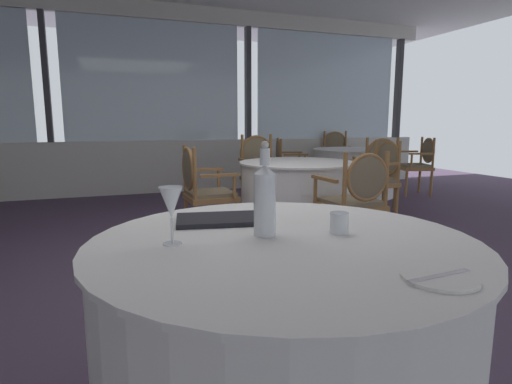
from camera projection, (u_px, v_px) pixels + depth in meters
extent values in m
plane|color=#47384C|center=(226.00, 277.00, 3.08)|extent=(14.11, 14.11, 0.00)
cube|color=beige|center=(158.00, 167.00, 6.78)|extent=(9.96, 0.12, 0.85)
cube|color=beige|center=(152.00, 10.00, 6.38)|extent=(9.96, 0.12, 0.25)
cube|color=silver|center=(155.00, 81.00, 6.58)|extent=(2.74, 0.02, 1.87)
cube|color=#333338|center=(46.00, 78.00, 6.04)|extent=(0.08, 0.14, 1.87)
cube|color=silver|center=(328.00, 87.00, 7.62)|extent=(2.74, 0.02, 1.87)
cube|color=#333338|center=(248.00, 84.00, 7.08)|extent=(0.08, 0.14, 1.87)
cube|color=#333338|center=(398.00, 89.00, 8.12)|extent=(0.08, 0.14, 1.87)
cylinder|color=white|center=(283.00, 242.00, 1.46)|extent=(1.37, 1.37, 0.02)
cylinder|color=white|center=(282.00, 338.00, 1.52)|extent=(1.33, 1.33, 0.71)
cylinder|color=white|center=(439.00, 278.00, 1.08)|extent=(0.20, 0.20, 0.01)
cube|color=silver|center=(439.00, 276.00, 1.08)|extent=(0.21, 0.04, 0.00)
cylinder|color=white|center=(265.00, 205.00, 1.49)|extent=(0.08, 0.08, 0.23)
cone|color=white|center=(265.00, 169.00, 1.47)|extent=(0.08, 0.08, 0.03)
cylinder|color=white|center=(265.00, 157.00, 1.46)|extent=(0.04, 0.04, 0.06)
sphere|color=silver|center=(265.00, 145.00, 1.46)|extent=(0.03, 0.03, 0.03)
cylinder|color=white|center=(172.00, 244.00, 1.40)|extent=(0.06, 0.06, 0.00)
cylinder|color=white|center=(172.00, 231.00, 1.39)|extent=(0.01, 0.01, 0.09)
cone|color=white|center=(171.00, 203.00, 1.37)|extent=(0.08, 0.08, 0.11)
cylinder|color=white|center=(339.00, 223.00, 1.53)|extent=(0.07, 0.07, 0.08)
cube|color=black|center=(218.00, 219.00, 1.71)|extent=(0.37, 0.28, 0.02)
cylinder|color=white|center=(298.00, 163.00, 4.34)|extent=(1.23, 1.23, 0.02)
cylinder|color=white|center=(297.00, 197.00, 4.40)|extent=(1.20, 1.20, 0.71)
cube|color=olive|center=(211.00, 197.00, 4.04)|extent=(0.48, 0.48, 0.05)
cube|color=#75664C|center=(211.00, 193.00, 4.03)|extent=(0.44, 0.44, 0.04)
cylinder|color=olive|center=(224.00, 214.00, 4.33)|extent=(0.04, 0.04, 0.39)
cylinder|color=olive|center=(237.00, 222.00, 3.97)|extent=(0.04, 0.04, 0.39)
cylinder|color=olive|center=(186.00, 217.00, 4.19)|extent=(0.04, 0.04, 0.39)
cylinder|color=olive|center=(196.00, 226.00, 3.82)|extent=(0.04, 0.04, 0.39)
cylinder|color=olive|center=(185.00, 169.00, 4.10)|extent=(0.04, 0.04, 0.48)
cylinder|color=olive|center=(195.00, 174.00, 3.74)|extent=(0.04, 0.04, 0.48)
ellipsoid|color=#75664C|center=(188.00, 169.00, 3.91)|extent=(0.07, 0.39, 0.40)
torus|color=olive|center=(188.00, 169.00, 3.91)|extent=(0.05, 0.41, 0.41)
cube|color=olive|center=(205.00, 170.00, 4.24)|extent=(0.37, 0.05, 0.03)
cylinder|color=olive|center=(219.00, 180.00, 4.31)|extent=(0.03, 0.03, 0.22)
cube|color=olive|center=(220.00, 175.00, 3.78)|extent=(0.37, 0.05, 0.03)
cylinder|color=olive|center=(234.00, 186.00, 3.85)|extent=(0.03, 0.03, 0.22)
cube|color=olive|center=(350.00, 206.00, 3.52)|extent=(0.48, 0.48, 0.05)
cube|color=#75664C|center=(350.00, 201.00, 3.51)|extent=(0.44, 0.44, 0.04)
cylinder|color=olive|center=(317.00, 229.00, 3.66)|extent=(0.04, 0.04, 0.41)
cylinder|color=olive|center=(355.00, 225.00, 3.81)|extent=(0.04, 0.04, 0.41)
cylinder|color=olive|center=(343.00, 241.00, 3.30)|extent=(0.04, 0.04, 0.41)
cylinder|color=olive|center=(383.00, 236.00, 3.45)|extent=(0.04, 0.04, 0.41)
cylinder|color=olive|center=(345.00, 181.00, 3.22)|extent=(0.04, 0.04, 0.45)
cylinder|color=olive|center=(386.00, 179.00, 3.37)|extent=(0.04, 0.04, 0.45)
ellipsoid|color=#75664C|center=(367.00, 178.00, 3.27)|extent=(0.39, 0.07, 0.38)
torus|color=olive|center=(367.00, 178.00, 3.27)|extent=(0.39, 0.05, 0.39)
cube|color=olive|center=(324.00, 179.00, 3.40)|extent=(0.05, 0.37, 0.03)
cylinder|color=olive|center=(315.00, 189.00, 3.55)|extent=(0.03, 0.03, 0.22)
cube|color=olive|center=(374.00, 176.00, 3.59)|extent=(0.05, 0.37, 0.03)
cylinder|color=olive|center=(364.00, 186.00, 3.73)|extent=(0.03, 0.03, 0.22)
cube|color=olive|center=(372.00, 184.00, 4.74)|extent=(0.48, 0.48, 0.05)
cube|color=#75664C|center=(372.00, 180.00, 4.74)|extent=(0.44, 0.44, 0.04)
cylinder|color=olive|center=(367.00, 208.00, 4.53)|extent=(0.04, 0.04, 0.42)
cylinder|color=olive|center=(346.00, 202.00, 4.89)|extent=(0.04, 0.04, 0.42)
cylinder|color=olive|center=(396.00, 206.00, 4.67)|extent=(0.04, 0.04, 0.42)
cylinder|color=olive|center=(374.00, 200.00, 5.04)|extent=(0.04, 0.04, 0.42)
cylinder|color=olive|center=(399.00, 162.00, 4.59)|extent=(0.04, 0.04, 0.47)
cylinder|color=olive|center=(376.00, 159.00, 4.96)|extent=(0.04, 0.04, 0.47)
ellipsoid|color=#75664C|center=(388.00, 158.00, 4.78)|extent=(0.07, 0.39, 0.39)
torus|color=olive|center=(388.00, 158.00, 4.78)|extent=(0.05, 0.41, 0.40)
cube|color=olive|center=(386.00, 164.00, 4.47)|extent=(0.37, 0.05, 0.03)
cylinder|color=olive|center=(375.00, 175.00, 4.43)|extent=(0.03, 0.03, 0.22)
cube|color=olive|center=(358.00, 160.00, 4.92)|extent=(0.37, 0.05, 0.03)
cylinder|color=olive|center=(348.00, 170.00, 4.89)|extent=(0.03, 0.03, 0.22)
cube|color=olive|center=(263.00, 179.00, 5.27)|extent=(0.48, 0.48, 0.05)
cube|color=#75664C|center=(263.00, 175.00, 5.26)|extent=(0.44, 0.44, 0.04)
cylinder|color=olive|center=(283.00, 198.00, 5.20)|extent=(0.04, 0.04, 0.41)
cylinder|color=olive|center=(254.00, 200.00, 5.05)|extent=(0.04, 0.04, 0.41)
cylinder|color=olive|center=(270.00, 193.00, 5.56)|extent=(0.04, 0.04, 0.41)
cylinder|color=olive|center=(242.00, 195.00, 5.41)|extent=(0.04, 0.04, 0.41)
cylinder|color=olive|center=(271.00, 154.00, 5.48)|extent=(0.04, 0.04, 0.53)
cylinder|color=olive|center=(242.00, 155.00, 5.33)|extent=(0.04, 0.04, 0.53)
ellipsoid|color=#75664C|center=(256.00, 153.00, 5.41)|extent=(0.39, 0.07, 0.44)
torus|color=olive|center=(256.00, 153.00, 5.41)|extent=(0.46, 0.05, 0.46)
cube|color=olive|center=(281.00, 159.00, 5.30)|extent=(0.05, 0.37, 0.03)
cylinder|color=olive|center=(286.00, 169.00, 5.19)|extent=(0.03, 0.03, 0.22)
cube|color=olive|center=(245.00, 160.00, 5.11)|extent=(0.05, 0.37, 0.03)
cylinder|color=olive|center=(249.00, 170.00, 5.00)|extent=(0.03, 0.03, 0.22)
cylinder|color=white|center=(354.00, 150.00, 6.46)|extent=(1.28, 1.28, 0.02)
cylinder|color=white|center=(353.00, 173.00, 6.52)|extent=(1.24, 1.24, 0.71)
cube|color=olive|center=(414.00, 168.00, 6.57)|extent=(0.57, 0.57, 0.05)
cube|color=#75664C|center=(414.00, 165.00, 6.57)|extent=(0.52, 0.52, 0.04)
cylinder|color=olive|center=(406.00, 184.00, 6.40)|extent=(0.04, 0.04, 0.40)
cylinder|color=olive|center=(396.00, 180.00, 6.80)|extent=(0.04, 0.04, 0.40)
cylinder|color=olive|center=(431.00, 184.00, 6.43)|extent=(0.04, 0.04, 0.40)
cylinder|color=olive|center=(419.00, 180.00, 6.82)|extent=(0.04, 0.04, 0.40)
cylinder|color=olive|center=(433.00, 153.00, 6.35)|extent=(0.04, 0.04, 0.46)
cylinder|color=olive|center=(421.00, 151.00, 6.74)|extent=(0.04, 0.04, 0.46)
ellipsoid|color=#75664C|center=(428.00, 150.00, 6.54)|extent=(0.16, 0.39, 0.39)
torus|color=olive|center=(428.00, 150.00, 6.54)|extent=(0.14, 0.39, 0.40)
cube|color=olive|center=(421.00, 154.00, 6.29)|extent=(0.36, 0.14, 0.03)
cylinder|color=olive|center=(412.00, 161.00, 6.30)|extent=(0.03, 0.03, 0.22)
cube|color=olive|center=(407.00, 151.00, 6.78)|extent=(0.36, 0.14, 0.03)
cylinder|color=olive|center=(398.00, 158.00, 6.79)|extent=(0.03, 0.03, 0.22)
cube|color=olive|center=(337.00, 161.00, 7.47)|extent=(0.57, 0.57, 0.05)
cube|color=#75664C|center=(337.00, 159.00, 7.46)|extent=(0.52, 0.52, 0.04)
cylinder|color=olive|center=(351.00, 175.00, 7.33)|extent=(0.04, 0.04, 0.43)
cylinder|color=olive|center=(329.00, 176.00, 7.30)|extent=(0.04, 0.04, 0.43)
cylinder|color=olive|center=(345.00, 173.00, 7.72)|extent=(0.04, 0.04, 0.43)
cylinder|color=olive|center=(323.00, 173.00, 7.69)|extent=(0.04, 0.04, 0.43)
cylinder|color=olive|center=(346.00, 145.00, 7.63)|extent=(0.04, 0.04, 0.51)
cylinder|color=olive|center=(324.00, 145.00, 7.61)|extent=(0.04, 0.04, 0.51)
ellipsoid|color=#75664C|center=(335.00, 143.00, 7.63)|extent=(0.39, 0.16, 0.43)
torus|color=olive|center=(335.00, 143.00, 7.63)|extent=(0.43, 0.15, 0.44)
cube|color=olive|center=(352.00, 147.00, 7.43)|extent=(0.14, 0.36, 0.03)
cylinder|color=olive|center=(354.00, 154.00, 7.31)|extent=(0.03, 0.03, 0.22)
cube|color=olive|center=(324.00, 148.00, 7.39)|extent=(0.14, 0.36, 0.03)
cylinder|color=olive|center=(326.00, 154.00, 7.27)|extent=(0.03, 0.03, 0.22)
cube|color=olive|center=(292.00, 169.00, 6.45)|extent=(0.57, 0.57, 0.05)
cube|color=#75664C|center=(292.00, 166.00, 6.44)|extent=(0.52, 0.52, 0.04)
cylinder|color=olive|center=(302.00, 181.00, 6.69)|extent=(0.04, 0.04, 0.40)
cylinder|color=olive|center=(307.00, 185.00, 6.30)|extent=(0.04, 0.04, 0.40)
cylinder|color=olive|center=(277.00, 182.00, 6.67)|extent=(0.04, 0.04, 0.40)
cylinder|color=olive|center=(280.00, 185.00, 6.27)|extent=(0.04, 0.04, 0.40)
cylinder|color=olive|center=(278.00, 152.00, 6.59)|extent=(0.04, 0.04, 0.46)
cylinder|color=olive|center=(281.00, 154.00, 6.19)|extent=(0.04, 0.04, 0.46)
ellipsoid|color=#75664C|center=(278.00, 152.00, 6.39)|extent=(0.16, 0.39, 0.38)
torus|color=olive|center=(278.00, 152.00, 6.39)|extent=(0.14, 0.39, 0.40)
cube|color=olive|center=(291.00, 152.00, 6.65)|extent=(0.36, 0.14, 0.03)
cylinder|color=olive|center=(299.00, 159.00, 6.68)|extent=(0.03, 0.03, 0.22)
cube|color=olive|center=(296.00, 155.00, 6.16)|extent=(0.36, 0.14, 0.03)
cylinder|color=olive|center=(305.00, 162.00, 6.19)|extent=(0.03, 0.03, 0.22)
cube|color=olive|center=(375.00, 177.00, 5.55)|extent=(0.57, 0.57, 0.05)
cube|color=#75664C|center=(375.00, 174.00, 5.54)|extent=(0.52, 0.52, 0.04)
cylinder|color=olive|center=(356.00, 191.00, 5.77)|extent=(0.04, 0.04, 0.39)
cylinder|color=olive|center=(383.00, 191.00, 5.79)|extent=(0.04, 0.04, 0.39)
cylinder|color=olive|center=(365.00, 196.00, 5.37)|extent=(0.04, 0.04, 0.39)
cylinder|color=olive|center=(395.00, 196.00, 5.40)|extent=(0.04, 0.04, 0.39)
cylinder|color=olive|center=(367.00, 158.00, 5.29)|extent=(0.04, 0.04, 0.51)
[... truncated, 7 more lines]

